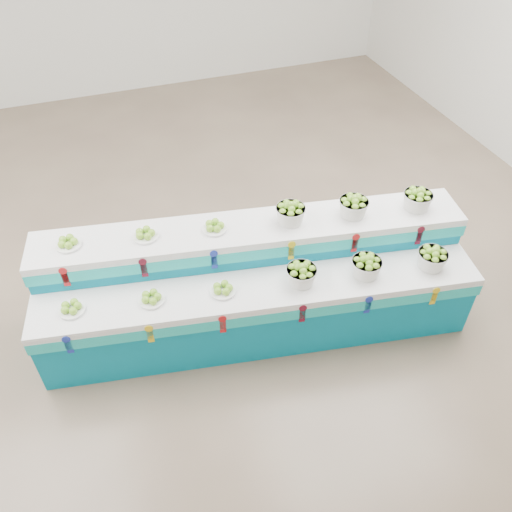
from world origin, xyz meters
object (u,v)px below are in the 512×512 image
(basket_lower_left, at_px, (301,274))
(basket_upper_right, at_px, (418,199))
(display_stand, at_px, (256,284))
(plate_upper_mid, at_px, (145,233))

(basket_lower_left, distance_m, basket_upper_right, 1.35)
(display_stand, height_order, plate_upper_mid, plate_upper_mid)
(basket_lower_left, distance_m, plate_upper_mid, 1.42)
(basket_lower_left, relative_size, plate_upper_mid, 1.18)
(basket_lower_left, height_order, plate_upper_mid, plate_upper_mid)
(basket_lower_left, bearing_deg, plate_upper_mid, 149.58)
(basket_lower_left, bearing_deg, display_stand, 135.83)
(display_stand, relative_size, basket_lower_left, 14.73)
(basket_lower_left, bearing_deg, basket_upper_right, 12.39)
(display_stand, relative_size, basket_upper_right, 14.73)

